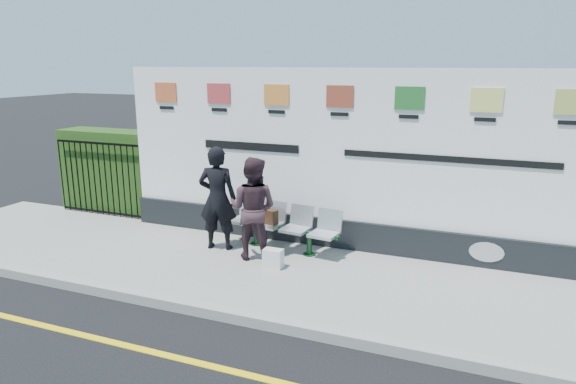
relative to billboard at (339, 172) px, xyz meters
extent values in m
plane|color=black|center=(-0.50, -3.85, -1.42)|extent=(80.00, 80.00, 0.00)
cube|color=gray|center=(-0.50, -1.35, -1.36)|extent=(14.00, 3.00, 0.12)
cube|color=gray|center=(-0.50, -2.85, -1.35)|extent=(14.00, 0.18, 0.14)
cube|color=yellow|center=(-0.50, -3.85, -1.42)|extent=(14.00, 0.10, 0.01)
cube|color=black|center=(0.00, 0.00, -1.05)|extent=(8.00, 0.30, 0.50)
cube|color=white|center=(0.00, 0.00, 0.45)|extent=(8.00, 0.14, 2.50)
cube|color=#244615|center=(-5.08, 0.45, -0.45)|extent=(2.35, 0.70, 1.70)
imported|color=black|center=(-1.85, -0.87, -0.42)|extent=(0.71, 0.54, 1.76)
imported|color=#342228|center=(-1.11, -1.05, -0.47)|extent=(0.83, 0.66, 1.66)
cube|color=#321B0D|center=(-1.07, -0.51, -0.75)|extent=(0.34, 0.21, 0.25)
cube|color=silver|center=(-0.65, -1.32, -1.15)|extent=(0.30, 0.18, 0.30)
camera|label=1|loc=(2.30, -8.12, 1.77)|focal=32.00mm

